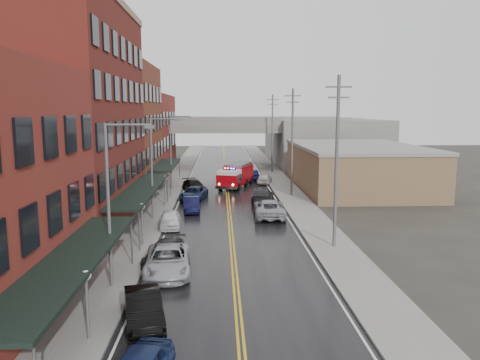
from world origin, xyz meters
name	(u,v)px	position (x,y,z in m)	size (l,w,h in m)	color
road	(229,206)	(0.00, 30.00, 0.01)	(11.00, 160.00, 0.02)	black
sidewalk_left	(157,206)	(-7.30, 30.00, 0.07)	(3.00, 160.00, 0.15)	slate
sidewalk_right	(300,204)	(7.30, 30.00, 0.07)	(3.00, 160.00, 0.15)	slate
curb_left	(173,205)	(-5.65, 30.00, 0.07)	(0.30, 160.00, 0.15)	gray
curb_right	(284,204)	(5.65, 30.00, 0.07)	(0.30, 160.00, 0.15)	gray
brick_building_b	(70,118)	(-13.30, 23.00, 9.00)	(9.00, 20.00, 18.00)	maroon
brick_building_c	(117,128)	(-13.30, 40.50, 7.50)	(9.00, 15.00, 15.00)	brown
brick_building_far	(141,133)	(-13.30, 58.00, 6.00)	(9.00, 20.00, 12.00)	maroon
tan_building	(356,168)	(16.00, 40.00, 2.50)	(14.00, 22.00, 5.00)	#826046
right_far_block	(321,140)	(18.00, 70.00, 4.00)	(18.00, 30.00, 8.00)	slate
awning_0	(74,259)	(-7.49, 4.00, 2.99)	(2.60, 16.00, 3.09)	black
awning_1	(142,189)	(-7.49, 23.00, 2.99)	(2.60, 18.00, 3.09)	black
awning_2	(166,165)	(-7.49, 40.50, 2.99)	(2.60, 13.00, 3.09)	black
globe_lamp_0	(86,289)	(-6.40, 2.00, 2.31)	(0.44, 0.44, 3.12)	#59595B
globe_lamp_1	(142,214)	(-6.40, 16.00, 2.31)	(0.44, 0.44, 3.12)	#59595B
globe_lamp_2	(165,184)	(-6.40, 30.00, 2.31)	(0.44, 0.44, 3.12)	#59595B
street_lamp_0	(113,195)	(-6.55, 8.00, 5.19)	(2.64, 0.22, 9.00)	#59595B
street_lamp_1	(154,162)	(-6.55, 24.00, 5.19)	(2.64, 0.22, 9.00)	#59595B
street_lamp_2	(173,147)	(-6.55, 40.00, 5.19)	(2.64, 0.22, 9.00)	#59595B
utility_pole_0	(337,159)	(7.20, 15.00, 6.31)	(1.80, 0.24, 12.00)	#59595B
utility_pole_1	(292,140)	(7.20, 35.00, 6.31)	(1.80, 0.24, 12.00)	#59595B
utility_pole_2	(272,132)	(7.20, 55.00, 6.31)	(1.80, 0.24, 12.00)	#59595B
overpass	(225,132)	(0.00, 62.00, 5.99)	(40.00, 10.00, 7.50)	slate
fire_truck	(236,175)	(1.11, 41.51, 1.59)	(5.09, 8.41, 2.93)	#9D070F
parked_car_left_1	(144,308)	(-4.35, 3.58, 0.75)	(1.58, 4.53, 1.49)	black
parked_car_left_2	(168,261)	(-3.99, 10.20, 0.80)	(2.65, 5.74, 1.60)	#B1B3BA
parked_car_left_3	(164,252)	(-4.43, 12.29, 0.67)	(1.87, 4.60, 1.33)	#252527
parked_car_left_4	(170,219)	(-5.00, 21.20, 0.71)	(1.67, 4.16, 1.42)	white
parked_car_left_5	(191,205)	(-3.60, 27.20, 0.70)	(1.48, 4.24, 1.40)	black
parked_car_left_6	(194,194)	(-3.71, 33.20, 0.69)	(2.31, 5.00, 1.39)	#121E44
parked_car_left_7	(194,186)	(-3.94, 38.32, 0.71)	(1.99, 4.90, 1.42)	black
parked_car_right_0	(269,208)	(3.60, 24.67, 0.82)	(2.72, 5.89, 1.64)	#9EA0A5
parked_car_right_1	(263,195)	(3.62, 31.50, 0.75)	(2.09, 5.15, 1.50)	#262628
parked_car_right_2	(264,178)	(5.00, 44.09, 0.70)	(1.65, 4.10, 1.40)	silver
parked_car_right_3	(252,175)	(3.60, 47.80, 0.69)	(1.45, 4.16, 1.37)	black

